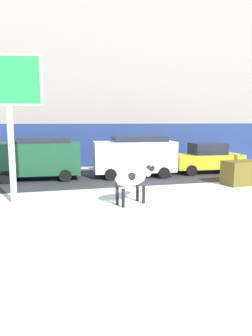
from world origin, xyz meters
The scene contains 10 objects.
ground_plane centered at (0.00, 0.00, 0.00)m, with size 120.00×120.00×0.00m, color white.
road_strip centered at (0.00, 7.67, 0.00)m, with size 60.00×5.60×0.01m, color #333338.
building_facade centered at (0.00, 14.33, 6.48)m, with size 44.00×6.10×13.00m.
cow_holstein centered at (-0.60, 1.84, 1.00)m, with size 1.91×1.10×1.54m.
billboard centered at (-5.01, 3.13, 4.31)m, with size 2.51×0.71×5.56m.
car_darkgreen_van centered at (-4.23, 7.99, 1.24)m, with size 4.72×2.37×2.32m.
car_white_van centered at (1.14, 7.58, 1.24)m, with size 4.72×2.37×2.32m.
car_yellow_sedan centered at (5.82, 7.70, 0.91)m, with size 4.31×2.21×1.84m.
pedestrian_near_billboard centered at (-2.59, 10.57, 0.88)m, with size 0.36×0.24×1.73m.
dumpster centered at (5.69, 4.06, 0.60)m, with size 1.70×1.10×1.20m, color brown.
Camera 1 is at (-3.65, -9.20, 3.15)m, focal length 32.75 mm.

